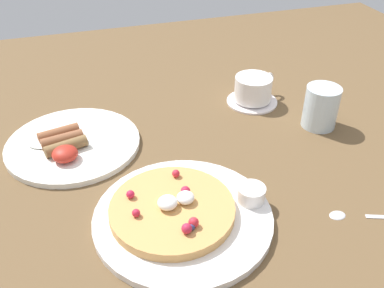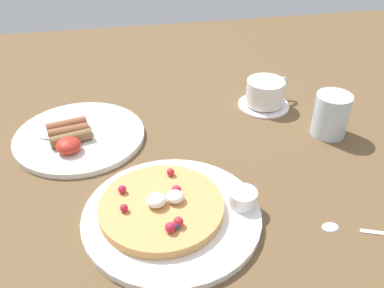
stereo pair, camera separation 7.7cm
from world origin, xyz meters
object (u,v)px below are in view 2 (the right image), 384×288
(coffee_saucer, at_px, (264,104))
(water_glass, at_px, (331,115))
(breakfast_plate, at_px, (80,136))
(teaspoon, at_px, (353,229))
(coffee_cup, at_px, (265,91))
(syrup_ramekin, at_px, (243,198))
(pancake_plate, at_px, (172,216))

(coffee_saucer, height_order, water_glass, water_glass)
(breakfast_plate, xyz_separation_m, water_glass, (0.52, -0.08, 0.04))
(teaspoon, height_order, water_glass, water_glass)
(coffee_cup, bearing_deg, syrup_ramekin, -114.46)
(breakfast_plate, relative_size, coffee_cup, 2.42)
(water_glass, bearing_deg, teaspoon, -107.29)
(pancake_plate, relative_size, coffee_cup, 2.63)
(pancake_plate, height_order, teaspoon, pancake_plate)
(pancake_plate, distance_m, syrup_ramekin, 0.12)
(pancake_plate, height_order, syrup_ramekin, syrup_ramekin)
(pancake_plate, distance_m, water_glass, 0.42)
(coffee_cup, height_order, teaspoon, coffee_cup)
(syrup_ramekin, relative_size, coffee_cup, 0.43)
(coffee_saucer, distance_m, coffee_cup, 0.03)
(pancake_plate, xyz_separation_m, breakfast_plate, (-0.16, 0.27, -0.00))
(syrup_ramekin, relative_size, breakfast_plate, 0.18)
(coffee_saucer, bearing_deg, teaspoon, -88.26)
(coffee_saucer, xyz_separation_m, water_glass, (0.10, -0.14, 0.04))
(pancake_plate, xyz_separation_m, water_glass, (0.37, 0.19, 0.04))
(pancake_plate, distance_m, teaspoon, 0.29)
(pancake_plate, bearing_deg, coffee_saucer, 50.79)
(syrup_ramekin, height_order, coffee_saucer, syrup_ramekin)
(syrup_ramekin, bearing_deg, coffee_cup, 65.54)
(pancake_plate, relative_size, teaspoon, 2.03)
(pancake_plate, height_order, coffee_saucer, pancake_plate)
(syrup_ramekin, bearing_deg, pancake_plate, 179.98)
(coffee_saucer, bearing_deg, breakfast_plate, -171.98)
(pancake_plate, bearing_deg, water_glass, 27.76)
(teaspoon, bearing_deg, pancake_plate, 164.45)
(breakfast_plate, relative_size, coffee_saucer, 2.24)
(coffee_cup, height_order, water_glass, water_glass)
(breakfast_plate, relative_size, teaspoon, 1.86)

